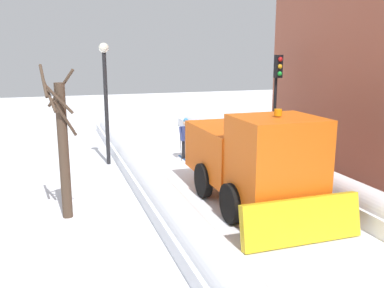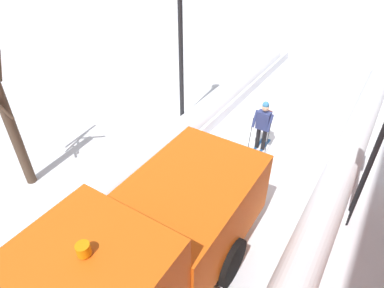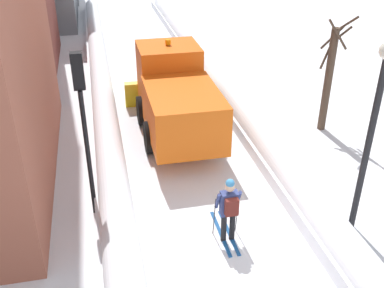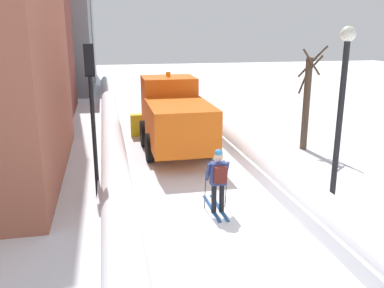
{
  "view_description": "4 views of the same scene",
  "coord_description": "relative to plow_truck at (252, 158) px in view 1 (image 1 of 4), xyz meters",
  "views": [
    {
      "loc": [
        5.44,
        17.11,
        4.52
      ],
      "look_at": [
        0.99,
        3.8,
        1.46
      ],
      "focal_mm": 38.87,
      "sensor_mm": 36.0,
      "label": 1
    },
    {
      "loc": [
        -2.82,
        9.2,
        6.82
      ],
      "look_at": [
        0.87,
        3.39,
        1.8
      ],
      "focal_mm": 30.96,
      "sensor_mm": 36.0,
      "label": 2
    },
    {
      "loc": [
        -2.68,
        -8.19,
        7.62
      ],
      "look_at": [
        -0.25,
        2.89,
        1.4
      ],
      "focal_mm": 42.28,
      "sensor_mm": 36.0,
      "label": 3
    },
    {
      "loc": [
        -2.74,
        -9.7,
        4.85
      ],
      "look_at": [
        -0.12,
        2.64,
        1.31
      ],
      "focal_mm": 38.37,
      "sensor_mm": 36.0,
      "label": 4
    }
  ],
  "objects": [
    {
      "name": "street_lamp",
      "position": [
        3.51,
        -6.19,
        1.67
      ],
      "size": [
        0.4,
        0.4,
        4.94
      ],
      "color": "black",
      "rests_on": "ground"
    },
    {
      "name": "snowbank_right",
      "position": [
        2.65,
        3.73,
        -1.14
      ],
      "size": [
        1.1,
        36.0,
        0.9
      ],
      "color": "white",
      "rests_on": "ground"
    },
    {
      "name": "bare_tree_near",
      "position": [
        5.37,
        -0.74,
        0.58
      ],
      "size": [
        0.91,
        1.15,
        4.25
      ],
      "color": "#4A382B",
      "rests_on": "ground"
    },
    {
      "name": "skier",
      "position": [
        0.18,
        -6.0,
        -0.48
      ],
      "size": [
        0.62,
        1.8,
        1.81
      ],
      "color": "black",
      "rests_on": "ground"
    },
    {
      "name": "ground_plane",
      "position": [
        0.09,
        3.73,
        -1.48
      ],
      "size": [
        80.0,
        80.0,
        0.0
      ],
      "primitive_type": "plane",
      "color": "white"
    },
    {
      "name": "traffic_light_pole",
      "position": [
        -3.05,
        -4.02,
        1.65
      ],
      "size": [
        0.28,
        0.42,
        4.47
      ],
      "color": "black",
      "rests_on": "ground"
    },
    {
      "name": "plow_truck",
      "position": [
        0.0,
        0.0,
        0.0
      ],
      "size": [
        3.2,
        5.98,
        3.12
      ],
      "color": "orange",
      "rests_on": "ground"
    }
  ]
}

